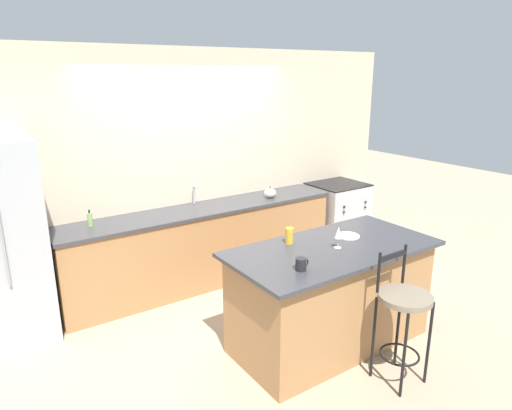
% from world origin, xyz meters
% --- Properties ---
extents(ground_plane, '(18.00, 18.00, 0.00)m').
position_xyz_m(ground_plane, '(0.00, 0.00, 0.00)').
color(ground_plane, tan).
extents(wall_back, '(6.00, 0.07, 2.70)m').
position_xyz_m(wall_back, '(0.00, 0.65, 1.35)').
color(wall_back, beige).
rests_on(wall_back, ground_plane).
extents(back_counter, '(3.35, 0.63, 0.93)m').
position_xyz_m(back_counter, '(0.00, 0.35, 0.47)').
color(back_counter, '#A87547').
rests_on(back_counter, ground_plane).
extents(sink_faucet, '(0.02, 0.13, 0.22)m').
position_xyz_m(sink_faucet, '(0.00, 0.54, 1.06)').
color(sink_faucet, '#ADAFB5').
rests_on(sink_faucet, back_counter).
extents(kitchen_island, '(1.89, 0.95, 0.95)m').
position_xyz_m(kitchen_island, '(0.35, -1.44, 0.48)').
color(kitchen_island, '#A87547').
rests_on(kitchen_island, ground_plane).
extents(oven_range, '(0.72, 0.68, 0.93)m').
position_xyz_m(oven_range, '(2.09, 0.30, 0.47)').
color(oven_range, '#B7B7BC').
rests_on(oven_range, ground_plane).
extents(bar_stool_near, '(0.42, 0.42, 1.10)m').
position_xyz_m(bar_stool_near, '(0.44, -2.16, 0.62)').
color(bar_stool_near, black).
rests_on(bar_stool_near, ground_plane).
extents(dinner_plate, '(0.22, 0.22, 0.02)m').
position_xyz_m(dinner_plate, '(0.64, -1.34, 0.96)').
color(dinner_plate, beige).
rests_on(dinner_plate, kitchen_island).
extents(wine_glass, '(0.07, 0.07, 0.19)m').
position_xyz_m(wine_glass, '(0.36, -1.49, 1.09)').
color(wine_glass, white).
rests_on(wine_glass, kitchen_island).
extents(coffee_mug, '(0.12, 0.09, 0.10)m').
position_xyz_m(coffee_mug, '(-0.20, -1.67, 1.00)').
color(coffee_mug, '#232326').
rests_on(coffee_mug, kitchen_island).
extents(tumbler_cup, '(0.07, 0.07, 0.15)m').
position_xyz_m(tumbler_cup, '(0.08, -1.16, 1.02)').
color(tumbler_cup, gold).
rests_on(tumbler_cup, kitchen_island).
extents(pumpkin_decoration, '(0.15, 0.15, 0.14)m').
position_xyz_m(pumpkin_decoration, '(0.90, 0.26, 0.99)').
color(pumpkin_decoration, beige).
rests_on(pumpkin_decoration, back_counter).
extents(soap_bottle, '(0.05, 0.05, 0.17)m').
position_xyz_m(soap_bottle, '(-1.25, 0.40, 1.00)').
color(soap_bottle, '#89B260').
rests_on(soap_bottle, back_counter).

